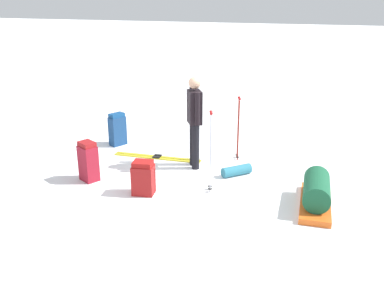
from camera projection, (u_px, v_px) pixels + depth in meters
name	position (u px, v px, depth m)	size (l,w,h in m)	color
ground_plane	(192.00, 182.00, 7.44)	(80.00, 80.00, 0.00)	white
skier_standing	(195.00, 118.00, 7.79)	(0.51, 0.36, 1.70)	black
ski_pair_near	(157.00, 157.00, 8.52)	(0.23, 1.77, 0.05)	gold
backpack_large_dark	(117.00, 130.00, 9.15)	(0.39, 0.34, 0.70)	navy
backpack_bright	(88.00, 162.00, 7.41)	(0.36, 0.39, 0.70)	maroon
backpack_small_spare	(143.00, 178.00, 6.93)	(0.32, 0.37, 0.56)	maroon
ski_poles_planted_near	(211.00, 148.00, 6.87)	(0.16, 0.10, 1.36)	#B4BAC4
ski_poles_planted_far	(238.00, 125.00, 8.24)	(0.18, 0.10, 1.25)	maroon
gear_sled	(316.00, 193.00, 6.54)	(1.30, 0.49, 0.49)	orange
sleeping_mat_rolled	(236.00, 171.00, 7.69)	(0.18, 0.18, 0.55)	teal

